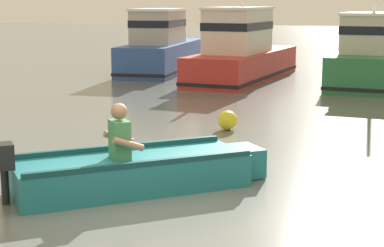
{
  "coord_description": "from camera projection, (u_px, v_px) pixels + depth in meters",
  "views": [
    {
      "loc": [
        2.58,
        -6.99,
        2.51
      ],
      "look_at": [
        -0.27,
        2.72,
        0.55
      ],
      "focal_mm": 59.34,
      "sensor_mm": 36.0,
      "label": 1
    }
  ],
  "objects": [
    {
      "name": "moored_boat_red",
      "position": [
        242.0,
        53.0,
        20.37
      ],
      "size": [
        2.69,
        6.48,
        3.83
      ],
      "color": "#B72D28",
      "rests_on": "ground"
    },
    {
      "name": "mooring_buoy",
      "position": [
        227.0,
        120.0,
        12.51
      ],
      "size": [
        0.39,
        0.39,
        0.39
      ],
      "primitive_type": "sphere",
      "color": "yellow",
      "rests_on": "ground"
    },
    {
      "name": "moored_boat_blue",
      "position": [
        161.0,
        49.0,
        22.65
      ],
      "size": [
        2.15,
        5.96,
        2.25
      ],
      "color": "#2D519E",
      "rests_on": "ground"
    },
    {
      "name": "ground_plane",
      "position": [
        151.0,
        209.0,
        7.77
      ],
      "size": [
        120.0,
        120.0,
        0.0
      ],
      "primitive_type": "plane",
      "color": "slate"
    },
    {
      "name": "moored_boat_green",
      "position": [
        371.0,
        58.0,
        19.24
      ],
      "size": [
        2.56,
        5.99,
        4.82
      ],
      "color": "#287042",
      "rests_on": "ground"
    },
    {
      "name": "rowboat_with_person",
      "position": [
        136.0,
        171.0,
        8.59
      ],
      "size": [
        3.22,
        2.88,
        1.19
      ],
      "color": "#1E727A",
      "rests_on": "ground"
    }
  ]
}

